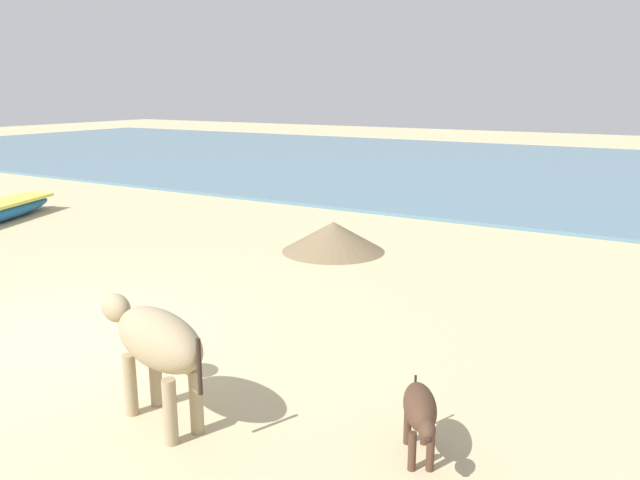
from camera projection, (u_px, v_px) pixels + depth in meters
The scene contains 5 objects.
ground at pixel (47, 342), 7.22m from camera, with size 80.00×80.00×0.00m, color #CCB789.
sea_water at pixel (496, 168), 22.87m from camera, with size 60.00×20.00×0.08m, color slate.
cow_adult_dun at pixel (156, 342), 5.35m from camera, with size 1.58×0.74×1.04m.
calf_near_dark at pixel (420, 411), 4.86m from camera, with size 0.57×0.83×0.58m.
debris_pile_0 at pixel (333, 237), 11.22m from camera, with size 1.86×1.86×0.54m, color #7A6647.
Camera 1 is at (6.17, -4.17, 2.85)m, focal length 35.07 mm.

